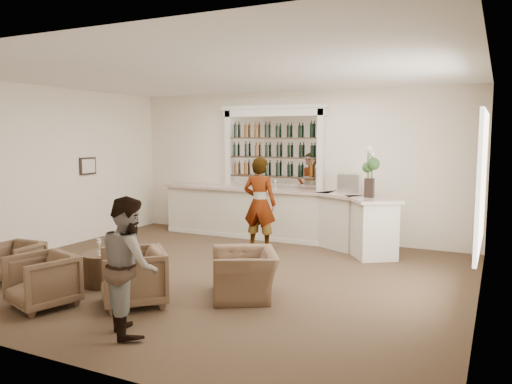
# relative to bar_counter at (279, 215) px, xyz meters

# --- Properties ---
(ground) EXTENTS (8.00, 8.00, 0.00)m
(ground) POSITION_rel_bar_counter_xyz_m (0.16, -3.00, -0.57)
(ground) COLOR brown
(ground) RESTS_ON ground
(room_shell) EXTENTS (8.04, 7.02, 3.32)m
(room_shell) POSITION_rel_bar_counter_xyz_m (0.33, -2.29, 1.77)
(room_shell) COLOR beige
(room_shell) RESTS_ON ground
(bar_counter) EXTENTS (5.72, 1.80, 1.14)m
(bar_counter) POSITION_rel_bar_counter_xyz_m (0.00, 0.00, 0.00)
(bar_counter) COLOR beige
(bar_counter) RESTS_ON ground
(back_bar_alcove) EXTENTS (2.64, 0.25, 3.00)m
(back_bar_alcove) POSITION_rel_bar_counter_xyz_m (-0.34, 0.41, 1.46)
(back_bar_alcove) COLOR white
(back_bar_alcove) RESTS_ON ground
(cocktail_table) EXTENTS (0.68, 0.68, 0.50)m
(cocktail_table) POSITION_rel_bar_counter_xyz_m (-1.12, -4.24, -0.32)
(cocktail_table) COLOR #45321D
(cocktail_table) RESTS_ON ground
(sommelier) EXTENTS (0.72, 0.51, 1.89)m
(sommelier) POSITION_rel_bar_counter_xyz_m (0.01, -0.99, 0.37)
(sommelier) COLOR gray
(sommelier) RESTS_ON ground
(guest) EXTENTS (1.00, 0.98, 1.62)m
(guest) POSITION_rel_bar_counter_xyz_m (0.50, -5.54, 0.24)
(guest) COLOR gray
(guest) RESTS_ON ground
(armchair_left) EXTENTS (0.71, 0.73, 0.62)m
(armchair_left) POSITION_rel_bar_counter_xyz_m (-2.53, -4.70, -0.26)
(armchair_left) COLOR brown
(armchair_left) RESTS_ON ground
(armchair_center) EXTENTS (0.97, 0.99, 0.73)m
(armchair_center) POSITION_rel_bar_counter_xyz_m (-1.14, -5.39, -0.21)
(armchair_center) COLOR brown
(armchair_center) RESTS_ON ground
(armchair_right) EXTENTS (1.19, 1.19, 0.78)m
(armchair_right) POSITION_rel_bar_counter_xyz_m (-0.10, -4.77, -0.19)
(armchair_right) COLOR brown
(armchair_right) RESTS_ON ground
(armchair_far) EXTENTS (1.31, 1.35, 0.67)m
(armchair_far) POSITION_rel_bar_counter_xyz_m (1.12, -3.80, -0.24)
(armchair_far) COLOR brown
(armchair_far) RESTS_ON ground
(espresso_machine) EXTENTS (0.47, 0.41, 0.39)m
(espresso_machine) POSITION_rel_bar_counter_xyz_m (1.56, 0.08, 0.76)
(espresso_machine) COLOR silver
(espresso_machine) RESTS_ON bar_counter
(flower_vase) EXTENTS (0.26, 0.26, 0.97)m
(flower_vase) POSITION_rel_bar_counter_xyz_m (2.12, -0.53, 1.11)
(flower_vase) COLOR black
(flower_vase) RESTS_ON bar_counter
(wine_glass_bar_left) EXTENTS (0.07, 0.07, 0.21)m
(wine_glass_bar_left) POSITION_rel_bar_counter_xyz_m (-0.62, 0.01, 0.67)
(wine_glass_bar_left) COLOR white
(wine_glass_bar_left) RESTS_ON bar_counter
(wine_glass_bar_right) EXTENTS (0.07, 0.07, 0.21)m
(wine_glass_bar_right) POSITION_rel_bar_counter_xyz_m (-0.10, 0.03, 0.67)
(wine_glass_bar_right) COLOR white
(wine_glass_bar_right) RESTS_ON bar_counter
(wine_glass_tbl_a) EXTENTS (0.07, 0.07, 0.21)m
(wine_glass_tbl_a) POSITION_rel_bar_counter_xyz_m (-1.24, -4.21, 0.03)
(wine_glass_tbl_a) COLOR white
(wine_glass_tbl_a) RESTS_ON cocktail_table
(wine_glass_tbl_b) EXTENTS (0.07, 0.07, 0.21)m
(wine_glass_tbl_b) POSITION_rel_bar_counter_xyz_m (-1.02, -4.16, 0.03)
(wine_glass_tbl_b) COLOR white
(wine_glass_tbl_b) RESTS_ON cocktail_table
(wine_glass_tbl_c) EXTENTS (0.07, 0.07, 0.21)m
(wine_glass_tbl_c) POSITION_rel_bar_counter_xyz_m (-1.08, -4.37, 0.03)
(wine_glass_tbl_c) COLOR white
(wine_glass_tbl_c) RESTS_ON cocktail_table
(napkin_holder) EXTENTS (0.08, 0.08, 0.12)m
(napkin_holder) POSITION_rel_bar_counter_xyz_m (-1.14, -4.10, -0.01)
(napkin_holder) COLOR white
(napkin_holder) RESTS_ON cocktail_table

